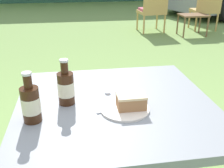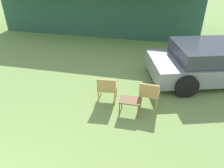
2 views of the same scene
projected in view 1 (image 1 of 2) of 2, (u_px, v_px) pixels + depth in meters
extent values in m
cylinder|color=black|center=(178.00, 0.00, 8.03)|extent=(0.72, 0.40, 0.69)
cylinder|color=tan|center=(157.00, 20.00, 5.82)|extent=(0.04, 0.04, 0.37)
cylinder|color=tan|center=(137.00, 21.00, 5.71)|extent=(0.04, 0.04, 0.37)
cylinder|color=tan|center=(165.00, 24.00, 5.46)|extent=(0.04, 0.04, 0.37)
cylinder|color=tan|center=(144.00, 25.00, 5.36)|extent=(0.04, 0.04, 0.37)
cube|color=tan|center=(151.00, 12.00, 5.50)|extent=(0.56, 0.51, 0.06)
cube|color=tan|center=(156.00, 4.00, 5.23)|extent=(0.52, 0.10, 0.33)
cube|color=#CC5670|center=(151.00, 9.00, 5.47)|extent=(0.50, 0.43, 0.05)
cylinder|color=tan|center=(209.00, 19.00, 5.95)|extent=(0.04, 0.04, 0.37)
cylinder|color=tan|center=(189.00, 19.00, 5.92)|extent=(0.04, 0.04, 0.37)
cylinder|color=tan|center=(217.00, 22.00, 5.59)|extent=(0.04, 0.04, 0.37)
cylinder|color=tan|center=(196.00, 23.00, 5.55)|extent=(0.04, 0.04, 0.37)
cube|color=tan|center=(204.00, 11.00, 5.66)|extent=(0.55, 0.50, 0.06)
cube|color=tan|center=(209.00, 2.00, 5.40)|extent=(0.52, 0.09, 0.33)
cube|color=brown|center=(194.00, 15.00, 5.16)|extent=(0.53, 0.39, 0.03)
cylinder|color=brown|center=(184.00, 28.00, 5.06)|extent=(0.03, 0.03, 0.39)
cylinder|color=brown|center=(208.00, 27.00, 5.13)|extent=(0.03, 0.03, 0.39)
cylinder|color=brown|center=(178.00, 24.00, 5.37)|extent=(0.03, 0.03, 0.39)
cylinder|color=brown|center=(200.00, 24.00, 5.44)|extent=(0.03, 0.03, 0.39)
cube|color=gray|center=(115.00, 106.00, 1.26)|extent=(0.93, 0.89, 0.04)
cylinder|color=gray|center=(40.00, 127.00, 1.71)|extent=(0.04, 0.04, 0.65)
cylinder|color=gray|center=(166.00, 116.00, 1.83)|extent=(0.04, 0.04, 0.65)
cylinder|color=silver|center=(125.00, 109.00, 1.19)|extent=(0.22, 0.22, 0.01)
cube|color=#9E6B42|center=(131.00, 102.00, 1.18)|extent=(0.13, 0.09, 0.05)
cube|color=#DBBC89|center=(131.00, 95.00, 1.16)|extent=(0.13, 0.09, 0.01)
cylinder|color=#381E0F|center=(66.00, 89.00, 1.21)|extent=(0.08, 0.08, 0.15)
cylinder|color=#381E0F|center=(64.00, 68.00, 1.17)|extent=(0.03, 0.03, 0.06)
cylinder|color=silver|center=(64.00, 61.00, 1.16)|extent=(0.04, 0.04, 0.01)
cylinder|color=beige|center=(66.00, 89.00, 1.21)|extent=(0.08, 0.08, 0.07)
cylinder|color=#381E0F|center=(31.00, 105.00, 1.07)|extent=(0.08, 0.08, 0.15)
cylinder|color=#381E0F|center=(28.00, 82.00, 1.03)|extent=(0.03, 0.03, 0.06)
cylinder|color=silver|center=(26.00, 74.00, 1.02)|extent=(0.04, 0.04, 0.01)
cylinder|color=beige|center=(31.00, 105.00, 1.07)|extent=(0.08, 0.08, 0.07)
cube|color=silver|center=(113.00, 109.00, 1.19)|extent=(0.16, 0.07, 0.01)
cylinder|color=silver|center=(108.00, 93.00, 1.34)|extent=(0.03, 0.03, 0.01)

